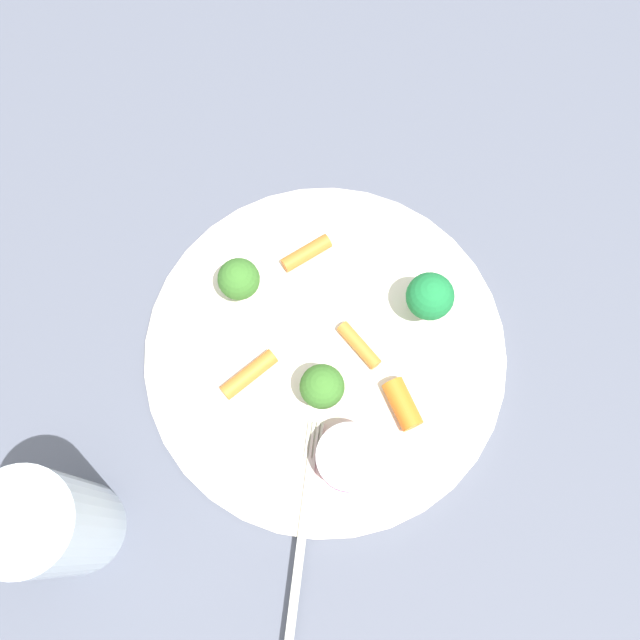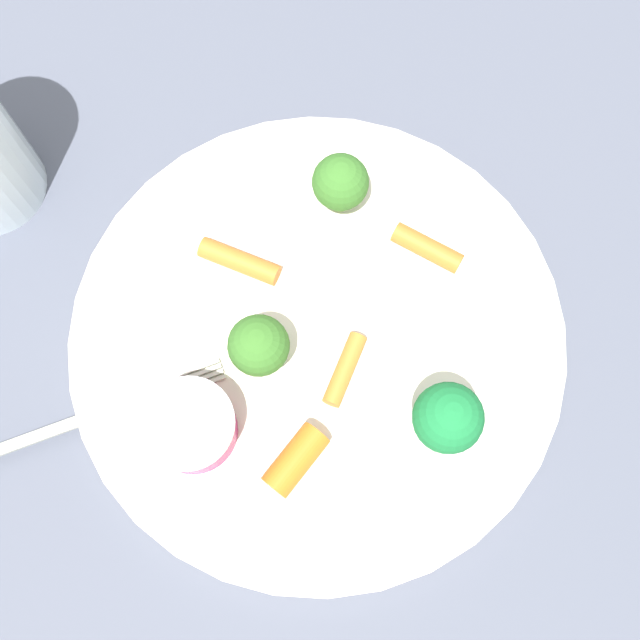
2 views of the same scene
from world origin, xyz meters
TOP-DOWN VIEW (x-y plane):
  - ground_plane at (0.00, 0.00)m, footprint 2.40×2.40m
  - plate at (0.00, 0.00)m, footprint 0.29×0.29m
  - sauce_cup at (-0.07, 0.06)m, footprint 0.05×0.05m
  - broccoli_floret_0 at (-0.04, -0.08)m, footprint 0.04×0.04m
  - broccoli_floret_1 at (-0.02, 0.03)m, footprint 0.03×0.03m
  - broccoli_floret_2 at (0.09, -0.00)m, footprint 0.03×0.03m
  - carrot_stick_0 at (-0.02, -0.02)m, footprint 0.04×0.02m
  - carrot_stick_1 at (-0.08, -0.00)m, footprint 0.04×0.03m
  - carrot_stick_2 at (0.06, -0.06)m, footprint 0.03×0.05m
  - carrot_stick_3 at (0.04, 0.05)m, footprint 0.02×0.05m
  - fork at (-0.07, 0.12)m, footprint 0.09×0.15m

SIDE VIEW (x-z plane):
  - ground_plane at x=0.00m, z-range 0.00..0.00m
  - plate at x=0.00m, z-range 0.00..0.01m
  - fork at x=-0.07m, z-range 0.01..0.02m
  - carrot_stick_0 at x=-0.02m, z-range 0.01..0.02m
  - carrot_stick_2 at x=0.06m, z-range 0.01..0.02m
  - carrot_stick_3 at x=0.04m, z-range 0.01..0.02m
  - carrot_stick_1 at x=-0.08m, z-range 0.01..0.03m
  - sauce_cup at x=-0.07m, z-range 0.01..0.04m
  - broccoli_floret_1 at x=-0.02m, z-range 0.02..0.06m
  - broccoli_floret_2 at x=0.09m, z-range 0.02..0.06m
  - broccoli_floret_0 at x=-0.04m, z-range 0.02..0.07m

